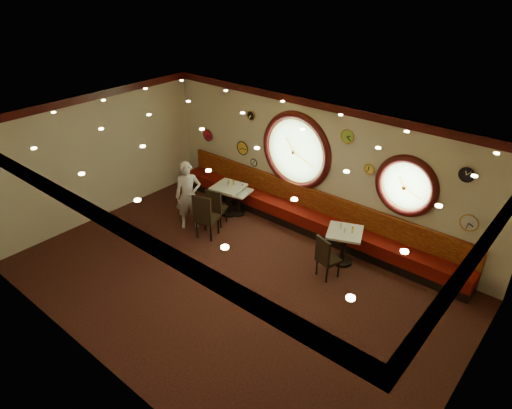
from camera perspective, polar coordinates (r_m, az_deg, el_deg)
name	(u,v)px	position (r m, az deg, el deg)	size (l,w,h in m)	color
floor	(232,282)	(9.67, -2.96, -9.63)	(9.00, 6.00, 0.00)	black
ceiling	(228,137)	(8.09, -3.53, 8.44)	(9.00, 6.00, 0.02)	#B68E33
wall_back	(317,167)	(10.90, 7.59, 4.68)	(9.00, 0.02, 3.20)	beige
wall_front	(93,294)	(7.28, -19.75, -10.46)	(9.00, 0.02, 3.20)	beige
wall_left	(97,157)	(12.01, -19.24, 5.61)	(0.02, 6.00, 3.20)	beige
wall_right	(472,322)	(7.07, 25.41, -13.14)	(0.02, 6.00, 3.20)	beige
molding_back	(320,105)	(10.34, 7.98, 12.26)	(9.00, 0.10, 0.18)	#380A0A
molding_front	(76,203)	(6.50, -21.55, 0.17)	(9.00, 0.10, 0.18)	#380A0A
molding_left	(87,97)	(11.51, -20.33, 12.47)	(0.10, 6.00, 0.18)	#380A0A
molding_right	(496,227)	(6.25, 27.85, -2.46)	(0.10, 6.00, 0.18)	#380A0A
banquette_base	(307,226)	(11.39, 6.34, -2.66)	(8.00, 0.55, 0.20)	black
banquette_seat	(307,217)	(11.26, 6.40, -1.57)	(8.00, 0.55, 0.30)	#5B0B07
banquette_back	(313,199)	(11.23, 7.15, 0.63)	(8.00, 0.10, 0.55)	#640708
porthole_left_glass	(296,151)	(11.10, 5.06, 6.69)	(1.66, 1.66, 0.02)	#93C375
porthole_left_frame	(296,151)	(11.09, 5.01, 6.67)	(1.98, 1.98, 0.18)	#380A0A
porthole_left_ring	(295,151)	(11.07, 4.92, 6.62)	(1.61, 1.61, 0.03)	gold
porthole_right_glass	(406,186)	(9.94, 18.29, 2.21)	(1.10, 1.10, 0.02)	#93C375
porthole_right_frame	(406,186)	(9.93, 18.26, 2.18)	(1.38, 1.38, 0.18)	#380A0A
porthole_right_ring	(406,187)	(9.90, 18.19, 2.12)	(1.09, 1.09, 0.03)	gold
wall_clock_0	(369,169)	(10.14, 13.98, 4.33)	(0.22, 0.22, 0.03)	#ECD64E
wall_clock_1	(467,175)	(9.38, 24.86, 3.40)	(0.28, 0.28, 0.03)	black
wall_clock_2	(243,148)	(12.18, -1.67, 7.07)	(0.36, 0.36, 0.03)	gold
wall_clock_3	(251,116)	(11.68, -0.62, 11.05)	(0.24, 0.24, 0.03)	black
wall_clock_4	(254,162)	(12.06, -0.22, 5.29)	(0.20, 0.20, 0.03)	white
wall_clock_5	(469,223)	(9.74, 25.10, -2.08)	(0.34, 0.34, 0.03)	silver
wall_clock_6	(348,136)	(10.17, 11.37, 8.35)	(0.30, 0.30, 0.03)	#8AC23C
wall_clock_7	(208,135)	(13.01, -6.02, 8.60)	(0.32, 0.32, 0.03)	red
table_a	(229,196)	(11.82, -3.43, 1.03)	(0.84, 0.84, 0.81)	black
table_b	(238,199)	(11.84, -2.26, 0.63)	(0.71, 0.71, 0.67)	black
table_c	(344,243)	(10.12, 10.92, -4.73)	(0.96, 0.96, 0.80)	black
chair_a	(215,205)	(11.31, -5.09, -0.07)	(0.52, 0.52, 0.62)	black
chair_b	(205,214)	(10.77, -6.44, -1.17)	(0.59, 0.59, 0.71)	black
chair_c	(326,255)	(9.57, 8.69, -6.26)	(0.52, 0.52, 0.61)	black
condiment_a_salt	(229,182)	(11.76, -3.45, 2.77)	(0.04, 0.04, 0.10)	#B9B9BE
condiment_b_salt	(235,188)	(11.78, -2.67, 2.08)	(0.04, 0.04, 0.10)	#B9B9BD
condiment_c_salt	(341,226)	(10.01, 10.56, -2.68)	(0.04, 0.04, 0.11)	silver
condiment_a_pepper	(227,185)	(11.63, -3.59, 2.42)	(0.03, 0.03, 0.09)	silver
condiment_b_pepper	(235,190)	(11.67, -2.63, 1.81)	(0.03, 0.03, 0.10)	silver
condiment_c_pepper	(345,230)	(9.89, 11.03, -3.20)	(0.04, 0.04, 0.10)	silver
condiment_a_bottle	(233,182)	(11.70, -2.84, 2.80)	(0.05, 0.05, 0.16)	yellow
condiment_b_bottle	(243,187)	(11.74, -1.69, 2.15)	(0.05, 0.05, 0.16)	gold
condiment_c_bottle	(353,230)	(9.90, 11.97, -3.12)	(0.05, 0.05, 0.14)	gold
waiter	(188,195)	(11.21, -8.46, 1.14)	(0.63, 0.41, 1.72)	silver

